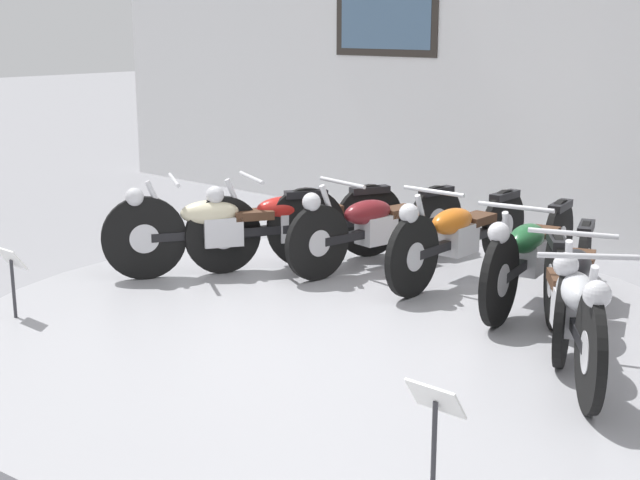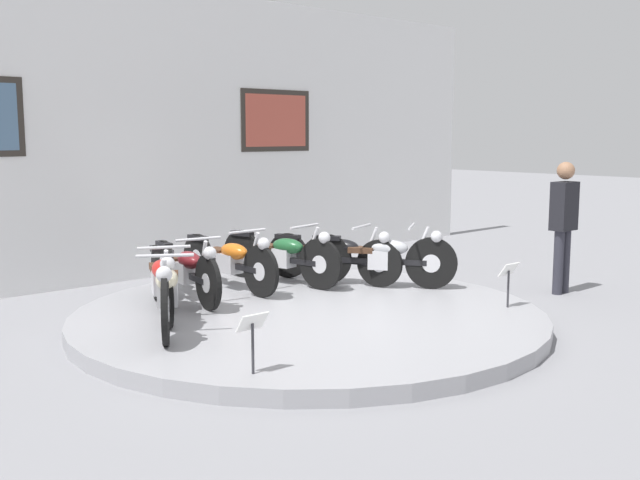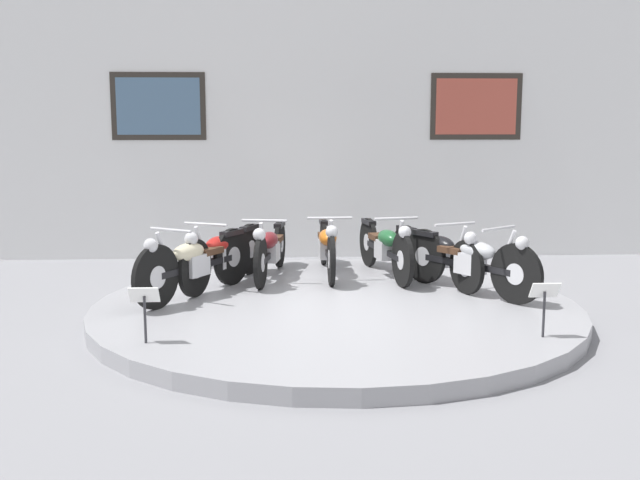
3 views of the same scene
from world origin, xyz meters
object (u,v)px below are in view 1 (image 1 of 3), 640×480
object	(u,v)px
motorcycle_cream	(222,226)
motorcycle_green	(530,251)
motorcycle_red	(294,220)
motorcycle_maroon	(376,224)
motorcycle_orange	(458,233)
info_placard_front_centre	(435,413)
motorcycle_silver	(572,304)
info_placard_front_left	(12,267)
motorcycle_black	(574,279)

from	to	relation	value
motorcycle_cream	motorcycle_green	world-z (taller)	motorcycle_cream
motorcycle_cream	motorcycle_red	size ratio (longest dim) A/B	0.95
motorcycle_cream	motorcycle_green	bearing A→B (deg)	23.66
motorcycle_red	motorcycle_green	xyz separation A→B (m)	(2.00, 0.41, 0.00)
motorcycle_cream	motorcycle_maroon	bearing A→B (deg)	50.28
motorcycle_orange	motorcycle_green	size ratio (longest dim) A/B	1.00
motorcycle_cream	motorcycle_red	xyz separation A→B (m)	(0.26, 0.58, -0.01)
motorcycle_cream	motorcycle_green	xyz separation A→B (m)	(2.27, 0.99, -0.01)
motorcycle_maroon	info_placard_front_centre	world-z (taller)	motorcycle_maroon
motorcycle_silver	info_placard_front_left	size ratio (longest dim) A/B	3.26
motorcycle_cream	info_placard_front_left	xyz separation A→B (m)	(-0.24, -1.75, -0.03)
motorcycle_maroon	motorcycle_green	distance (m)	1.44
motorcycle_cream	info_placard_front_left	distance (m)	1.77
motorcycle_red	motorcycle_orange	world-z (taller)	motorcycle_red
info_placard_front_left	motorcycle_maroon	bearing A→B (deg)	68.91
motorcycle_red	motorcycle_orange	bearing A→B (deg)	23.62
motorcycle_black	motorcycle_silver	xyz separation A→B (m)	(0.27, -0.58, 0.02)
motorcycle_orange	motorcycle_black	world-z (taller)	motorcycle_orange
motorcycle_cream	motorcycle_silver	bearing A→B (deg)	0.00
motorcycle_black	info_placard_front_left	world-z (taller)	motorcycle_black
motorcycle_silver	motorcycle_maroon	bearing A→B (deg)	156.41
info_placard_front_left	motorcycle_black	bearing A→B (deg)	37.31
motorcycle_maroon	motorcycle_silver	world-z (taller)	motorcycle_silver
info_placard_front_centre	info_placard_front_left	bearing A→B (deg)	180.00
motorcycle_orange	motorcycle_black	distance (m)	1.40
motorcycle_black	info_placard_front_left	distance (m)	3.85
motorcycle_silver	motorcycle_black	bearing A→B (deg)	114.86
motorcycle_maroon	info_placard_front_centre	bearing A→B (deg)	-47.66
motorcycle_maroon	motorcycle_green	xyz separation A→B (m)	(1.44, 0.00, 0.01)
motorcycle_black	info_placard_front_left	bearing A→B (deg)	-142.69
motorcycle_green	info_placard_front_centre	size ratio (longest dim) A/B	3.85
motorcycle_maroon	info_placard_front_centre	size ratio (longest dim) A/B	3.81
motorcycle_cream	motorcycle_red	world-z (taller)	motorcycle_cream
info_placard_front_left	info_placard_front_centre	size ratio (longest dim) A/B	1.00
motorcycle_orange	info_placard_front_left	distance (m)	3.40
motorcycle_black	motorcycle_silver	world-z (taller)	motorcycle_silver
motorcycle_black	info_placard_front_centre	xyz separation A→B (m)	(0.50, -2.33, -0.01)
motorcycle_green	info_placard_front_centre	bearing A→B (deg)	-68.94
motorcycle_green	info_placard_front_left	bearing A→B (deg)	-132.32
motorcycle_maroon	motorcycle_green	bearing A→B (deg)	0.08
motorcycle_orange	motorcycle_silver	bearing A→B (deg)	-36.42
info_placard_front_left	motorcycle_orange	bearing A→B (deg)	58.41
motorcycle_orange	motorcycle_silver	distance (m)	1.92
motorcycle_black	info_placard_front_centre	distance (m)	2.39
motorcycle_cream	info_placard_front_centre	size ratio (longest dim) A/B	3.42
motorcycle_red	motorcycle_orange	xyz separation A→B (m)	(1.28, 0.56, -0.01)
motorcycle_orange	info_placard_front_centre	size ratio (longest dim) A/B	3.87
motorcycle_red	motorcycle_green	bearing A→B (deg)	11.63
motorcycle_black	motorcycle_maroon	bearing A→B (deg)	168.33
motorcycle_cream	info_placard_front_left	world-z (taller)	motorcycle_cream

